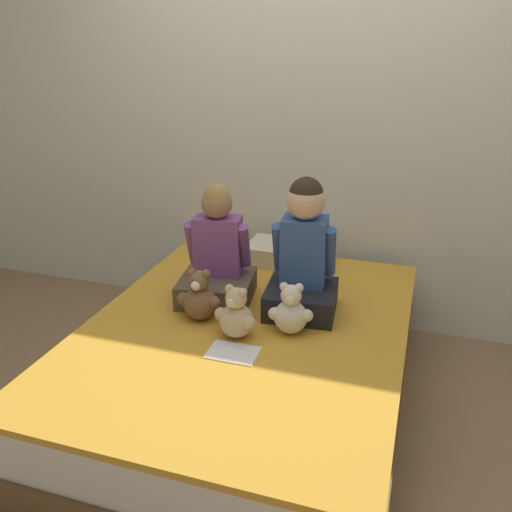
# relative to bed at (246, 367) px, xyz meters

# --- Properties ---
(ground_plane) EXTENTS (14.00, 14.00, 0.00)m
(ground_plane) POSITION_rel_bed_xyz_m (0.00, 0.00, -0.23)
(ground_plane) COLOR #93704C
(wall_behind_bed) EXTENTS (8.00, 0.06, 2.50)m
(wall_behind_bed) POSITION_rel_bed_xyz_m (0.00, 1.05, 1.02)
(wall_behind_bed) COLOR silver
(wall_behind_bed) RESTS_ON ground_plane
(bed) EXTENTS (1.44, 1.87, 0.46)m
(bed) POSITION_rel_bed_xyz_m (0.00, 0.00, 0.00)
(bed) COLOR brown
(bed) RESTS_ON ground_plane
(child_on_left) EXTENTS (0.40, 0.39, 0.58)m
(child_on_left) POSITION_rel_bed_xyz_m (-0.23, 0.23, 0.44)
(child_on_left) COLOR brown
(child_on_left) RESTS_ON bed
(child_on_right) EXTENTS (0.35, 0.35, 0.65)m
(child_on_right) POSITION_rel_bed_xyz_m (0.21, 0.23, 0.51)
(child_on_right) COLOR black
(child_on_right) RESTS_ON bed
(teddy_bear_held_by_left_child) EXTENTS (0.21, 0.16, 0.25)m
(teddy_bear_held_by_left_child) POSITION_rel_bed_xyz_m (-0.22, -0.01, 0.34)
(teddy_bear_held_by_left_child) COLOR brown
(teddy_bear_held_by_left_child) RESTS_ON bed
(teddy_bear_held_by_right_child) EXTENTS (0.20, 0.15, 0.24)m
(teddy_bear_held_by_right_child) POSITION_rel_bed_xyz_m (0.21, 0.00, 0.33)
(teddy_bear_held_by_right_child) COLOR silver
(teddy_bear_held_by_right_child) RESTS_ON bed
(teddy_bear_between_children) EXTENTS (0.20, 0.15, 0.24)m
(teddy_bear_between_children) POSITION_rel_bed_xyz_m (-0.01, -0.11, 0.33)
(teddy_bear_between_children) COLOR #D1B78E
(teddy_bear_between_children) RESTS_ON bed
(pillow_at_headboard) EXTENTS (0.47, 0.28, 0.11)m
(pillow_at_headboard) POSITION_rel_bed_xyz_m (0.00, 0.77, 0.29)
(pillow_at_headboard) COLOR beige
(pillow_at_headboard) RESTS_ON bed
(sign_card) EXTENTS (0.21, 0.15, 0.00)m
(sign_card) POSITION_rel_bed_xyz_m (0.03, -0.24, 0.23)
(sign_card) COLOR white
(sign_card) RESTS_ON bed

